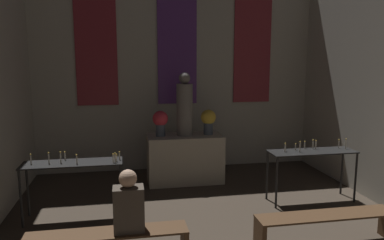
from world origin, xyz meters
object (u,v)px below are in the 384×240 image
at_px(altar, 185,158).
at_px(candle_rack_left, 73,170).
at_px(pew_back_right, 327,222).
at_px(statue, 185,107).
at_px(person_seated, 129,204).
at_px(candle_rack_right, 312,157).
at_px(flower_vase_left, 160,121).
at_px(flower_vase_right, 208,120).

xyz_separation_m(altar, candle_rack_left, (-1.97, -1.45, 0.30)).
height_order(altar, pew_back_right, altar).
distance_m(altar, statue, 1.04).
bearing_deg(person_seated, candle_rack_right, 25.38).
relative_size(flower_vase_left, candle_rack_right, 0.34).
bearing_deg(statue, candle_rack_left, -143.53).
xyz_separation_m(candle_rack_left, candle_rack_right, (3.94, 0.00, 0.00)).
bearing_deg(altar, flower_vase_left, 180.00).
bearing_deg(candle_rack_right, person_seated, -154.62).
relative_size(flower_vase_left, pew_back_right, 0.26).
height_order(flower_vase_right, candle_rack_right, flower_vase_right).
xyz_separation_m(flower_vase_left, flower_vase_right, (0.96, 0.00, 0.00)).
distance_m(statue, candle_rack_left, 2.56).
relative_size(flower_vase_left, candle_rack_left, 0.34).
height_order(altar, flower_vase_right, flower_vase_right).
bearing_deg(candle_rack_right, altar, 143.66).
bearing_deg(person_seated, flower_vase_right, 60.85).
bearing_deg(candle_rack_left, altar, 36.47).
height_order(candle_rack_left, person_seated, person_seated).
height_order(altar, candle_rack_right, candle_rack_right).
distance_m(altar, flower_vase_left, 0.91).
relative_size(altar, flower_vase_left, 2.95).
distance_m(flower_vase_right, person_seated, 3.40).
height_order(flower_vase_left, person_seated, flower_vase_left).
height_order(candle_rack_left, candle_rack_right, candle_rack_right).
height_order(pew_back_right, person_seated, person_seated).
bearing_deg(person_seated, candle_rack_left, 118.67).
bearing_deg(statue, pew_back_right, -64.27).
xyz_separation_m(altar, pew_back_right, (1.42, -2.94, -0.16)).
distance_m(statue, candle_rack_right, 2.56).
bearing_deg(candle_rack_right, pew_back_right, -110.57).
bearing_deg(candle_rack_left, pew_back_right, -23.66).
distance_m(altar, pew_back_right, 3.26).
height_order(candle_rack_right, pew_back_right, candle_rack_right).
xyz_separation_m(flower_vase_left, candle_rack_right, (2.45, -1.45, -0.46)).
bearing_deg(pew_back_right, flower_vase_left, 122.84).
bearing_deg(pew_back_right, altar, 115.73).
distance_m(flower_vase_right, pew_back_right, 3.22).
relative_size(candle_rack_right, person_seated, 1.99).
distance_m(statue, pew_back_right, 3.48).
bearing_deg(altar, candle_rack_left, -143.53).
bearing_deg(flower_vase_right, pew_back_right, -72.34).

